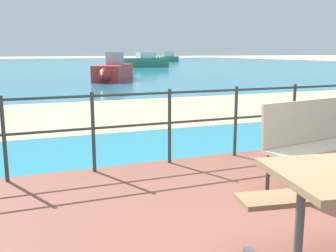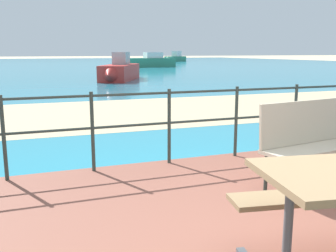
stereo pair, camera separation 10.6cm
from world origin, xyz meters
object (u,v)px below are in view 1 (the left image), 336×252
object	(u,v)px
park_bench	(316,135)
boat_far	(114,71)
boat_mid	(142,62)
boat_near	(168,58)

from	to	relation	value
park_bench	boat_far	distance (m)	16.73
park_bench	boat_far	bearing A→B (deg)	75.22
park_bench	boat_mid	distance (m)	33.24
park_bench	boat_mid	bearing A→B (deg)	66.80
boat_near	boat_far	world-z (taller)	boat_near
boat_near	boat_far	bearing A→B (deg)	28.87
boat_near	park_bench	bearing A→B (deg)	34.86
boat_mid	boat_far	bearing A→B (deg)	61.36
boat_near	boat_mid	xyz separation A→B (m)	(-10.11, -18.88, 0.00)
park_bench	boat_mid	size ratio (longest dim) A/B	0.27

